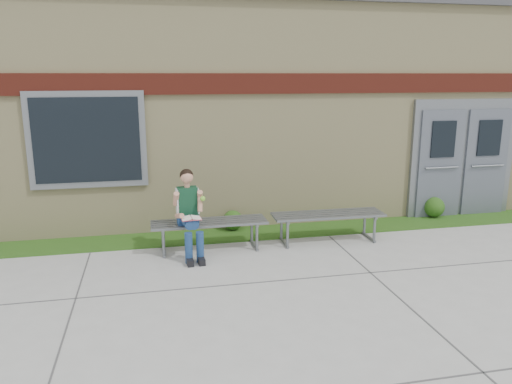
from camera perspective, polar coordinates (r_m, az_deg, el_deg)
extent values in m
plane|color=#9E9E99|center=(6.60, 6.76, -11.48)|extent=(80.00, 80.00, 0.00)
cube|color=#1E4913|center=(8.93, 1.39, -4.62)|extent=(16.00, 0.80, 0.02)
cube|color=beige|center=(11.85, -2.43, 9.63)|extent=(16.00, 6.00, 4.00)
cube|color=#3F3F42|center=(11.90, -2.54, 19.77)|extent=(16.20, 6.20, 0.20)
cube|color=maroon|center=(8.86, 0.92, 12.28)|extent=(16.00, 0.06, 0.35)
cube|color=slate|center=(8.74, -18.72, 5.66)|extent=(1.90, 0.08, 1.60)
cube|color=black|center=(8.70, -18.75, 5.62)|extent=(1.70, 0.04, 1.40)
cube|color=slate|center=(10.62, 22.48, 3.58)|extent=(2.20, 0.08, 2.30)
cube|color=#545A65|center=(10.32, 20.29, 2.95)|extent=(0.92, 0.06, 2.10)
cube|color=#545A65|center=(10.88, 24.75, 3.05)|extent=(0.92, 0.06, 2.10)
cube|color=slate|center=(8.00, -5.37, -3.45)|extent=(1.84, 0.51, 0.04)
cube|color=slate|center=(8.03, -10.56, -5.44)|extent=(0.05, 0.51, 0.42)
cube|color=slate|center=(8.19, -0.20, -4.83)|extent=(0.05, 0.51, 0.42)
cube|color=slate|center=(8.45, 8.23, -2.55)|extent=(1.89, 0.56, 0.04)
cube|color=slate|center=(8.30, 3.29, -4.56)|extent=(0.06, 0.52, 0.43)
cube|color=slate|center=(8.80, 12.78, -3.83)|extent=(0.06, 0.52, 0.43)
cube|color=navy|center=(7.89, -7.80, -3.04)|extent=(0.34, 0.25, 0.15)
cube|color=#0E3524|center=(7.80, -7.84, -1.01)|extent=(0.32, 0.21, 0.44)
sphere|color=tan|center=(7.71, -7.92, 1.71)|extent=(0.21, 0.21, 0.20)
sphere|color=black|center=(7.72, -7.95, 1.87)|extent=(0.22, 0.22, 0.21)
cylinder|color=navy|center=(7.64, -8.16, -3.45)|extent=(0.17, 0.41, 0.14)
cylinder|color=navy|center=(7.67, -6.90, -3.36)|extent=(0.17, 0.41, 0.14)
cylinder|color=navy|center=(7.54, -7.69, -6.36)|extent=(0.11, 0.11, 0.47)
cylinder|color=navy|center=(7.56, -6.41, -6.26)|extent=(0.11, 0.11, 0.47)
cube|color=black|center=(7.54, -7.57, -7.88)|extent=(0.11, 0.25, 0.09)
cube|color=black|center=(7.56, -6.28, -7.78)|extent=(0.11, 0.25, 0.09)
cylinder|color=tan|center=(7.71, -9.12, -0.79)|extent=(0.10, 0.22, 0.25)
cylinder|color=tan|center=(7.76, -6.48, -0.61)|extent=(0.10, 0.22, 0.25)
cube|color=white|center=(7.52, -7.42, -2.96)|extent=(0.31, 0.23, 0.01)
cube|color=#C04858|center=(7.52, -7.42, -3.04)|extent=(0.31, 0.24, 0.01)
sphere|color=#80D037|center=(7.63, -6.10, -0.76)|extent=(0.08, 0.08, 0.08)
sphere|color=#1E4913|center=(8.99, -2.66, -3.24)|extent=(0.36, 0.36, 0.36)
sphere|color=#1E4913|center=(10.39, 19.69, -1.63)|extent=(0.40, 0.40, 0.40)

